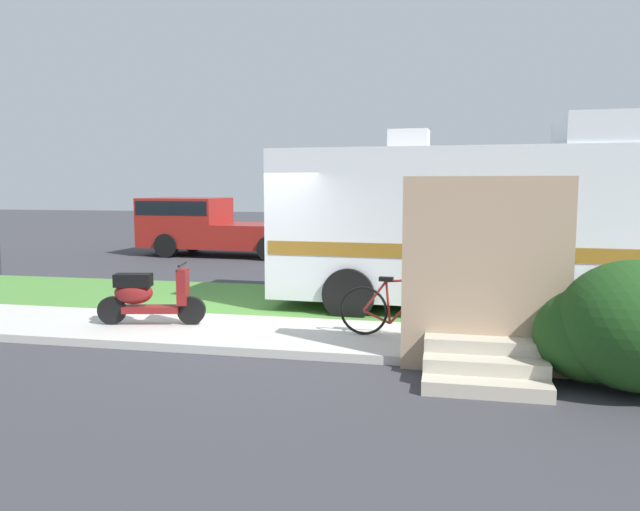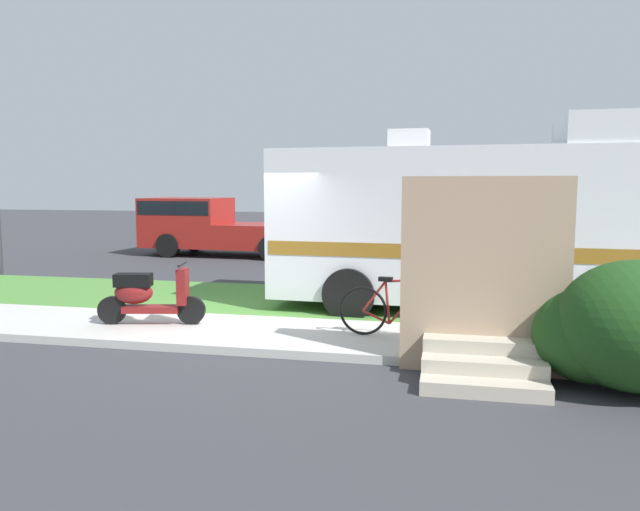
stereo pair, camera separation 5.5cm
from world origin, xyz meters
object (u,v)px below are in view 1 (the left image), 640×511
at_px(scooter, 147,296).
at_px(bottle_green, 484,343).
at_px(pickup_truck_far, 212,225).
at_px(motorhome_rv, 470,222).
at_px(bicycle, 399,310).
at_px(pickup_truck_near, 542,240).

relative_size(scooter, bottle_green, 6.31).
height_order(scooter, pickup_truck_far, pickup_truck_far).
bearing_deg(motorhome_rv, bottle_green, -87.79).
xyz_separation_m(motorhome_rv, bottle_green, (0.12, -3.12, -1.40)).
relative_size(bicycle, pickup_truck_far, 0.30).
relative_size(bicycle, pickup_truck_near, 0.33).
relative_size(scooter, bicycle, 0.96).
distance_m(motorhome_rv, scooter, 5.68).
distance_m(bicycle, pickup_truck_near, 7.67).
xyz_separation_m(bicycle, pickup_truck_near, (2.91, 7.08, 0.44)).
bearing_deg(scooter, pickup_truck_near, 45.90).
bearing_deg(bicycle, motorhome_rv, 68.19).
bearing_deg(scooter, pickup_truck_far, 106.32).
distance_m(bicycle, pickup_truck_far, 12.30).
relative_size(motorhome_rv, scooter, 4.06).
xyz_separation_m(motorhome_rv, scooter, (-4.96, -2.57, -1.05)).
bearing_deg(pickup_truck_far, scooter, -73.68).
bearing_deg(pickup_truck_far, pickup_truck_near, -17.59).
bearing_deg(pickup_truck_far, bicycle, -55.93).
xyz_separation_m(pickup_truck_near, pickup_truck_far, (-9.80, 3.11, 0.03)).
bearing_deg(pickup_truck_near, scooter, -134.10).
height_order(scooter, bottle_green, scooter).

